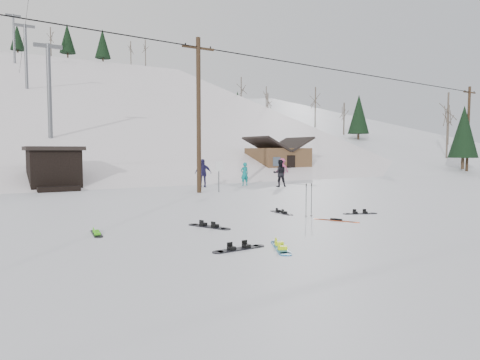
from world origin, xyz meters
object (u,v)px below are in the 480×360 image
utility_pole (199,113)px  hero_snowboard (281,247)px  hero_skis (336,220)px  cabin (278,161)px

utility_pole → hero_snowboard: size_ratio=5.92×
utility_pole → hero_skis: (-0.20, -11.68, -4.66)m
utility_pole → cabin: bearing=37.6°
hero_snowboard → cabin: bearing=-9.2°
cabin → hero_skis: 25.42m
cabin → hero_skis: (-13.20, -21.67, -1.46)m
cabin → utility_pole: bearing=-142.4°
utility_pole → cabin: size_ratio=1.67×
utility_pole → hero_snowboard: 15.47m
hero_snowboard → hero_skis: bearing=-33.6°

